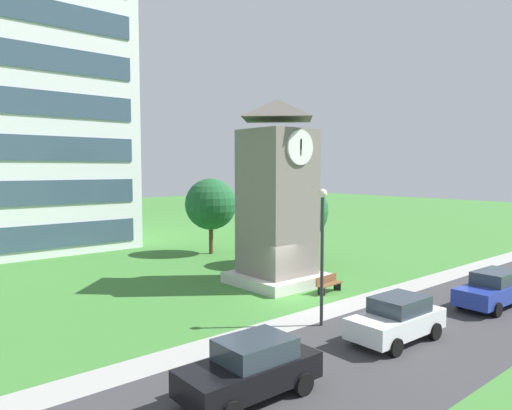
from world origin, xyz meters
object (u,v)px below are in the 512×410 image
object	(u,v)px
tree_streetside	(211,204)
parked_car_black	(251,368)
park_bench	(329,284)
street_lamp	(322,241)
tree_near_tower	(297,211)
parked_car_white	(397,319)
parked_car_blue	(494,289)
clock_tower	(277,202)

from	to	relation	value
tree_streetside	parked_car_black	xyz separation A→B (m)	(-12.46, -19.53, -2.96)
park_bench	street_lamp	size ratio (longest dim) A/B	0.32
tree_near_tower	tree_streetside	world-z (taller)	tree_streetside
street_lamp	park_bench	bearing A→B (deg)	37.42
parked_car_white	parked_car_blue	world-z (taller)	same
clock_tower	parked_car_blue	bearing A→B (deg)	-64.88
parked_car_black	parked_car_white	world-z (taller)	same
clock_tower	tree_streetside	size ratio (longest dim) A/B	1.79
clock_tower	street_lamp	world-z (taller)	clock_tower
park_bench	tree_near_tower	world-z (taller)	tree_near_tower
parked_car_black	parked_car_white	distance (m)	7.08
street_lamp	tree_near_tower	xyz separation A→B (m)	(8.19, 9.41, 0.11)
clock_tower	parked_car_black	size ratio (longest dim) A/B	2.45
parked_car_white	parked_car_black	bearing A→B (deg)	178.19
tree_streetside	tree_near_tower	bearing A→B (deg)	-74.82
clock_tower	park_bench	xyz separation A→B (m)	(0.72, -3.22, -4.18)
street_lamp	tree_near_tower	bearing A→B (deg)	48.98
street_lamp	parked_car_white	xyz separation A→B (m)	(0.83, -3.05, -2.70)
parked_car_black	parked_car_blue	xyz separation A→B (m)	(14.54, -0.70, 0.00)
parked_car_white	parked_car_blue	bearing A→B (deg)	-3.62
park_bench	parked_car_white	xyz separation A→B (m)	(-3.47, -6.35, 0.40)
park_bench	street_lamp	bearing A→B (deg)	-142.58
parked_car_black	clock_tower	bearing A→B (deg)	43.53
tree_streetside	parked_car_black	world-z (taller)	tree_streetside
tree_near_tower	parked_car_white	world-z (taller)	tree_near_tower
park_bench	parked_car_blue	size ratio (longest dim) A/B	0.38
park_bench	parked_car_black	world-z (taller)	parked_car_black
tree_near_tower	parked_car_blue	size ratio (longest dim) A/B	1.19
park_bench	tree_streetside	world-z (taller)	tree_streetside
tree_near_tower	parked_car_blue	distance (m)	13.24
clock_tower	street_lamp	xyz separation A→B (m)	(-3.59, -6.51, -1.09)
parked_car_black	parked_car_blue	distance (m)	14.56
tree_near_tower	tree_streetside	xyz separation A→B (m)	(-1.98, 7.29, 0.16)
parked_car_black	parked_car_white	xyz separation A→B (m)	(7.08, -0.22, -0.00)
clock_tower	street_lamp	distance (m)	7.52
park_bench	street_lamp	xyz separation A→B (m)	(-4.31, -3.30, 3.10)
park_bench	parked_car_black	distance (m)	12.21
street_lamp	tree_streetside	size ratio (longest dim) A/B	0.99
parked_car_white	tree_streetside	bearing A→B (deg)	74.76
clock_tower	tree_near_tower	xyz separation A→B (m)	(4.60, 2.90, -0.98)
street_lamp	clock_tower	bearing A→B (deg)	61.14
parked_car_white	street_lamp	bearing A→B (deg)	105.26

